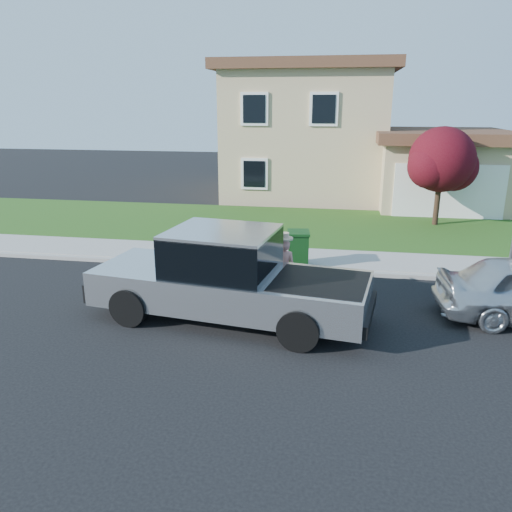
{
  "coord_description": "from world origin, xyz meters",
  "views": [
    {
      "loc": [
        1.91,
        -11.3,
        4.86
      ],
      "look_at": [
        -0.09,
        0.45,
        1.2
      ],
      "focal_mm": 35.0,
      "sensor_mm": 36.0,
      "label": 1
    }
  ],
  "objects": [
    {
      "name": "ground",
      "position": [
        0.0,
        0.0,
        0.0
      ],
      "size": [
        80.0,
        80.0,
        0.0
      ],
      "primitive_type": "plane",
      "color": "black",
      "rests_on": "ground"
    },
    {
      "name": "trash_bin",
      "position": [
        0.75,
        3.1,
        0.69
      ],
      "size": [
        0.73,
        0.82,
        1.06
      ],
      "rotation": [
        0.0,
        0.0,
        0.12
      ],
      "color": "#0F3813",
      "rests_on": "sidewalk"
    },
    {
      "name": "woman",
      "position": [
        0.59,
        0.8,
        0.83
      ],
      "size": [
        0.62,
        0.45,
        1.74
      ],
      "rotation": [
        0.0,
        0.0,
        3.01
      ],
      "color": "tan",
      "rests_on": "ground"
    },
    {
      "name": "sidewalk",
      "position": [
        1.0,
        4.0,
        0.07
      ],
      "size": [
        40.0,
        2.0,
        0.15
      ],
      "primitive_type": "cube",
      "color": "gray",
      "rests_on": "ground"
    },
    {
      "name": "lawn",
      "position": [
        1.0,
        8.5,
        0.05
      ],
      "size": [
        40.0,
        7.0,
        0.1
      ],
      "primitive_type": "cube",
      "color": "#1F4513",
      "rests_on": "ground"
    },
    {
      "name": "curb",
      "position": [
        1.0,
        2.9,
        0.06
      ],
      "size": [
        40.0,
        0.2,
        0.12
      ],
      "primitive_type": "cube",
      "color": "gray",
      "rests_on": "ground"
    },
    {
      "name": "pickup_truck",
      "position": [
        -0.53,
        -0.74,
        1.0
      ],
      "size": [
        6.74,
        3.08,
        2.14
      ],
      "rotation": [
        0.0,
        0.0,
        -0.14
      ],
      "color": "black",
      "rests_on": "ground"
    },
    {
      "name": "house",
      "position": [
        1.31,
        16.38,
        3.17
      ],
      "size": [
        14.0,
        11.3,
        6.85
      ],
      "color": "tan",
      "rests_on": "ground"
    },
    {
      "name": "ornamental_tree",
      "position": [
        5.85,
        9.59,
        2.6
      ],
      "size": [
        2.85,
        2.57,
        3.91
      ],
      "color": "black",
      "rests_on": "lawn"
    }
  ]
}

